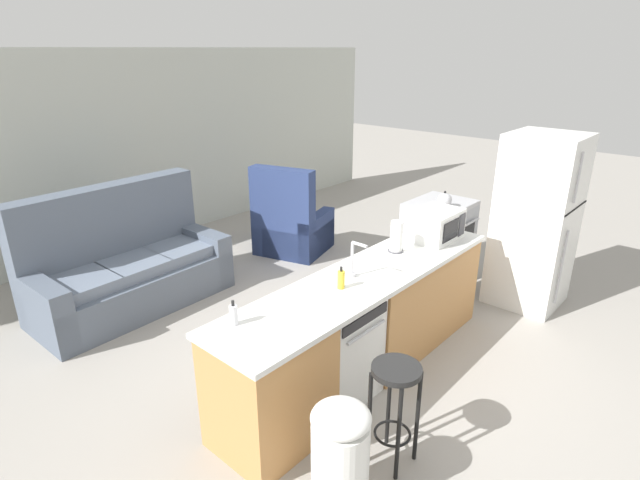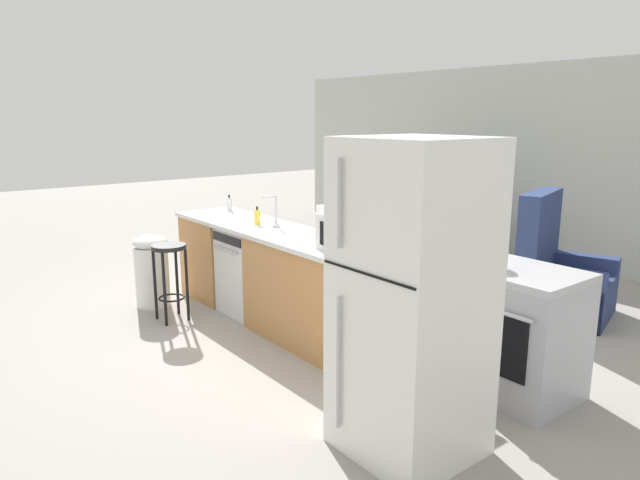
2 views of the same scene
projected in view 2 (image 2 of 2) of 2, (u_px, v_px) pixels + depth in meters
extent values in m
plane|color=gray|center=(269.00, 318.00, 5.53)|extent=(24.00, 24.00, 0.00)
cube|color=beige|center=(546.00, 163.00, 7.54)|extent=(10.00, 0.06, 2.60)
cube|color=#B77F47|center=(221.00, 257.00, 6.15)|extent=(0.75, 0.62, 0.86)
cube|color=#B77F47|center=(321.00, 297.00, 4.80)|extent=(1.55, 0.62, 0.86)
cube|color=silver|center=(276.00, 232.00, 5.22)|extent=(2.94, 0.66, 0.04)
cube|color=#49331C|center=(277.00, 318.00, 5.40)|extent=(2.86, 0.56, 0.08)
cube|color=silver|center=(254.00, 271.00, 5.63)|extent=(0.58, 0.58, 0.84)
cube|color=black|center=(227.00, 239.00, 5.38)|extent=(0.52, 0.01, 0.08)
cylinder|color=#B2B2B7|center=(226.00, 250.00, 5.39)|extent=(0.44, 0.02, 0.02)
cube|color=#A8AAB2|center=(519.00, 336.00, 3.96)|extent=(0.76, 0.64, 0.85)
cube|color=black|center=(491.00, 341.00, 3.75)|extent=(0.53, 0.01, 0.43)
cylinder|color=silver|center=(491.00, 309.00, 3.69)|extent=(0.61, 0.03, 0.03)
cube|color=#B7B7BC|center=(524.00, 274.00, 3.86)|extent=(0.76, 0.64, 0.05)
torus|color=black|center=(491.00, 269.00, 3.91)|extent=(0.16, 0.16, 0.01)
torus|color=black|center=(536.00, 280.00, 3.65)|extent=(0.16, 0.16, 0.01)
torus|color=black|center=(513.00, 263.00, 4.07)|extent=(0.16, 0.16, 0.01)
torus|color=black|center=(558.00, 273.00, 3.80)|extent=(0.16, 0.16, 0.01)
cube|color=white|center=(412.00, 301.00, 3.19)|extent=(0.72, 0.70, 1.82)
cylinder|color=#B2B2B7|center=(340.00, 203.00, 3.00)|extent=(0.02, 0.02, 0.48)
cylinder|color=#B2B2B7|center=(338.00, 363.00, 3.20)|extent=(0.02, 0.02, 0.79)
cube|color=black|center=(366.00, 274.00, 2.93)|extent=(0.68, 0.01, 0.01)
cube|color=white|center=(354.00, 233.00, 4.36)|extent=(0.50, 0.36, 0.28)
cube|color=black|center=(331.00, 236.00, 4.29)|extent=(0.27, 0.01, 0.18)
cube|color=#2D2D33|center=(350.00, 240.00, 4.12)|extent=(0.11, 0.01, 0.21)
cylinder|color=silver|center=(276.00, 225.00, 5.34)|extent=(0.07, 0.07, 0.03)
cylinder|color=silver|center=(276.00, 210.00, 5.30)|extent=(0.02, 0.02, 0.26)
cylinder|color=silver|center=(269.00, 197.00, 5.23)|extent=(0.02, 0.14, 0.02)
cylinder|color=#4C4C51|center=(323.00, 238.00, 4.84)|extent=(0.14, 0.14, 0.01)
cylinder|color=white|center=(323.00, 222.00, 4.81)|extent=(0.11, 0.11, 0.27)
cylinder|color=yellow|center=(257.00, 217.00, 5.45)|extent=(0.06, 0.06, 0.14)
cylinder|color=black|center=(257.00, 208.00, 5.43)|extent=(0.02, 0.02, 0.04)
cylinder|color=silver|center=(229.00, 204.00, 6.24)|extent=(0.06, 0.06, 0.14)
cylinder|color=black|center=(229.00, 196.00, 6.22)|extent=(0.02, 0.02, 0.04)
sphere|color=#B2B2B7|center=(493.00, 256.00, 3.89)|extent=(0.17, 0.17, 0.17)
sphere|color=black|center=(494.00, 242.00, 3.87)|extent=(0.03, 0.03, 0.03)
cone|color=#B2B2B7|center=(503.00, 256.00, 3.82)|extent=(0.08, 0.04, 0.06)
cylinder|color=black|center=(169.00, 247.00, 5.33)|extent=(0.32, 0.32, 0.04)
cylinder|color=black|center=(155.00, 284.00, 5.43)|extent=(0.03, 0.03, 0.70)
cylinder|color=black|center=(164.00, 290.00, 5.26)|extent=(0.03, 0.03, 0.70)
cylinder|color=black|center=(177.00, 280.00, 5.57)|extent=(0.03, 0.03, 0.70)
cylinder|color=black|center=(187.00, 285.00, 5.39)|extent=(0.03, 0.03, 0.70)
torus|color=black|center=(172.00, 298.00, 5.44)|extent=(0.25, 0.25, 0.02)
cylinder|color=white|center=(152.00, 276.00, 5.83)|extent=(0.34, 0.34, 0.62)
ellipsoid|color=white|center=(150.00, 242.00, 5.76)|extent=(0.35, 0.35, 0.14)
cube|color=#515B6B|center=(408.00, 250.00, 7.43)|extent=(2.03, 0.96, 0.42)
cube|color=#515B6B|center=(426.00, 215.00, 7.54)|extent=(2.01, 0.30, 1.27)
cube|color=#515B6B|center=(361.00, 232.00, 8.08)|extent=(0.23, 0.91, 0.62)
cube|color=#515B6B|center=(466.00, 255.00, 6.73)|extent=(0.23, 0.91, 0.62)
cube|color=slate|center=(376.00, 224.00, 7.75)|extent=(0.58, 0.65, 0.12)
cube|color=slate|center=(406.00, 230.00, 7.34)|extent=(0.58, 0.65, 0.12)
cube|color=slate|center=(441.00, 237.00, 6.93)|extent=(0.58, 0.65, 0.12)
cube|color=navy|center=(566.00, 295.00, 5.59)|extent=(1.01, 1.04, 0.40)
cube|color=navy|center=(537.00, 251.00, 5.67)|extent=(0.44, 0.87, 1.20)
cube|color=navy|center=(558.00, 297.00, 5.30)|extent=(0.81, 0.38, 0.55)
cube|color=navy|center=(574.00, 280.00, 5.85)|extent=(0.81, 0.38, 0.55)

